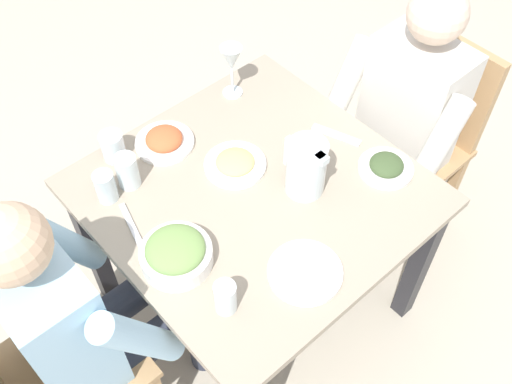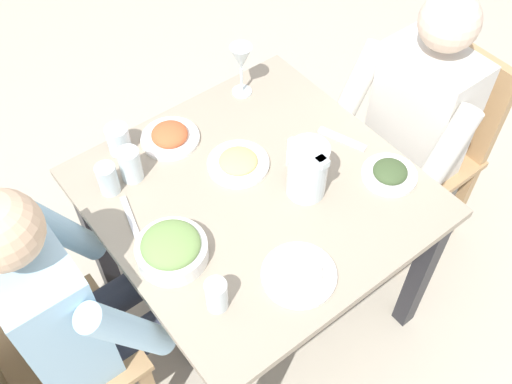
# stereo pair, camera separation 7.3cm
# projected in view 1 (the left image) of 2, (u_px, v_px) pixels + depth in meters

# --- Properties ---
(ground_plane) EXTENTS (8.00, 8.00, 0.00)m
(ground_plane) POSITION_uv_depth(u_px,v_px,m) (255.00, 300.00, 2.37)
(ground_plane) COLOR #B7AD99
(dining_table) EXTENTS (0.93, 0.93, 0.71)m
(dining_table) POSITION_uv_depth(u_px,v_px,m) (255.00, 211.00, 1.90)
(dining_table) COLOR gray
(dining_table) RESTS_ON ground_plane
(chair_near) EXTENTS (0.40, 0.40, 0.86)m
(chair_near) POSITION_uv_depth(u_px,v_px,m) (420.00, 130.00, 2.29)
(chair_near) COLOR tan
(chair_near) RESTS_ON ground_plane
(chair_far) EXTENTS (0.40, 0.40, 0.86)m
(chair_far) POSITION_uv_depth(u_px,v_px,m) (38.00, 380.00, 1.68)
(chair_far) COLOR tan
(chair_far) RESTS_ON ground_plane
(diner_near) EXTENTS (0.48, 0.53, 1.15)m
(diner_near) POSITION_uv_depth(u_px,v_px,m) (393.00, 128.00, 2.10)
(diner_near) COLOR silver
(diner_near) RESTS_ON ground_plane
(diner_far) EXTENTS (0.48, 0.53, 1.15)m
(diner_far) POSITION_uv_depth(u_px,v_px,m) (88.00, 312.00, 1.65)
(diner_far) COLOR #9EC6E0
(diner_far) RESTS_ON ground_plane
(water_pitcher) EXTENTS (0.16, 0.12, 0.19)m
(water_pitcher) POSITION_uv_depth(u_px,v_px,m) (306.00, 167.00, 1.75)
(water_pitcher) COLOR silver
(water_pitcher) RESTS_ON dining_table
(salad_bowl) EXTENTS (0.20, 0.20, 0.09)m
(salad_bowl) POSITION_uv_depth(u_px,v_px,m) (176.00, 253.00, 1.62)
(salad_bowl) COLOR white
(salad_bowl) RESTS_ON dining_table
(plate_dolmas) EXTENTS (0.17, 0.17, 0.05)m
(plate_dolmas) POSITION_uv_depth(u_px,v_px,m) (386.00, 166.00, 1.86)
(plate_dolmas) COLOR white
(plate_dolmas) RESTS_ON dining_table
(plate_fries) EXTENTS (0.20, 0.20, 0.04)m
(plate_fries) POSITION_uv_depth(u_px,v_px,m) (235.00, 163.00, 1.87)
(plate_fries) COLOR white
(plate_fries) RESTS_ON dining_table
(plate_yoghurt) EXTENTS (0.21, 0.21, 0.04)m
(plate_yoghurt) POSITION_uv_depth(u_px,v_px,m) (305.00, 271.00, 1.62)
(plate_yoghurt) COLOR white
(plate_yoghurt) RESTS_ON dining_table
(plate_rice_curry) EXTENTS (0.19, 0.19, 0.05)m
(plate_rice_curry) POSITION_uv_depth(u_px,v_px,m) (164.00, 140.00, 1.92)
(plate_rice_curry) COLOR white
(plate_rice_curry) RESTS_ON dining_table
(water_glass_far_right) EXTENTS (0.06, 0.06, 0.10)m
(water_glass_far_right) POSITION_uv_depth(u_px,v_px,m) (225.00, 297.00, 1.53)
(water_glass_far_right) COLOR silver
(water_glass_far_right) RESTS_ON dining_table
(water_glass_near_left) EXTENTS (0.07, 0.07, 0.10)m
(water_glass_near_left) POSITION_uv_depth(u_px,v_px,m) (113.00, 146.00, 1.86)
(water_glass_near_left) COLOR silver
(water_glass_near_left) RESTS_ON dining_table
(water_glass_near_right) EXTENTS (0.07, 0.07, 0.11)m
(water_glass_near_right) POSITION_uv_depth(u_px,v_px,m) (127.00, 171.00, 1.79)
(water_glass_near_right) COLOR silver
(water_glass_near_right) RESTS_ON dining_table
(water_glass_far_left) EXTENTS (0.06, 0.06, 0.10)m
(water_glass_far_left) POSITION_uv_depth(u_px,v_px,m) (106.00, 187.00, 1.76)
(water_glass_far_left) COLOR silver
(water_glass_far_left) RESTS_ON dining_table
(wine_glass) EXTENTS (0.08, 0.08, 0.20)m
(wine_glass) POSITION_uv_depth(u_px,v_px,m) (231.00, 61.00, 1.98)
(wine_glass) COLOR silver
(wine_glass) RESTS_ON dining_table
(fork_near) EXTENTS (0.17, 0.08, 0.01)m
(fork_near) POSITION_uv_depth(u_px,v_px,m) (336.00, 135.00, 1.96)
(fork_near) COLOR silver
(fork_near) RESTS_ON dining_table
(knife_near) EXTENTS (0.18, 0.06, 0.01)m
(knife_near) POSITION_uv_depth(u_px,v_px,m) (132.00, 227.00, 1.73)
(knife_near) COLOR silver
(knife_near) RESTS_ON dining_table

